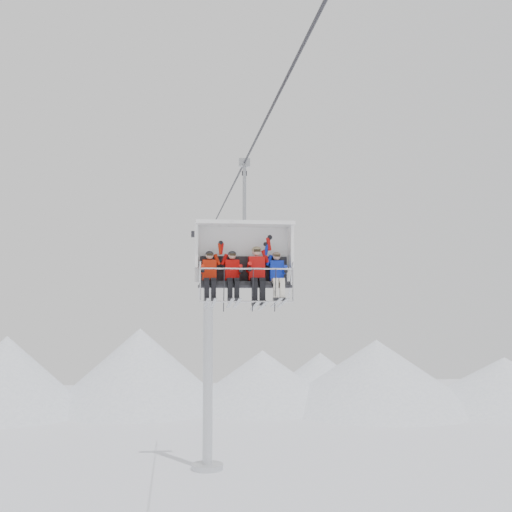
{
  "coord_description": "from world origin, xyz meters",
  "views": [
    {
      "loc": [
        -1.87,
        -14.86,
        9.47
      ],
      "look_at": [
        0.0,
        0.0,
        10.52
      ],
      "focal_mm": 45.0,
      "sensor_mm": 36.0,
      "label": 1
    }
  ],
  "objects": [
    {
      "name": "haul_cable",
      "position": [
        0.0,
        0.0,
        13.3
      ],
      "size": [
        0.06,
        50.0,
        0.06
      ],
      "primitive_type": "cylinder",
      "rotation": [
        1.57,
        0.0,
        0.0
      ],
      "color": "#2B2B30",
      "rests_on": "lift_tower_left"
    },
    {
      "name": "lift_tower_right",
      "position": [
        0.0,
        22.0,
        5.78
      ],
      "size": [
        2.0,
        1.8,
        13.48
      ],
      "color": "silver",
      "rests_on": "ground"
    },
    {
      "name": "skier_far_right",
      "position": [
        0.88,
        2.39,
        10.17
      ],
      "size": [
        0.37,
        1.69,
        1.5
      ],
      "color": "#0D26AE",
      "rests_on": "chairlift_carrier"
    },
    {
      "name": "skier_far_left",
      "position": [
        -0.96,
        2.39,
        10.18
      ],
      "size": [
        0.38,
        1.69,
        1.52
      ],
      "color": "#B61C07",
      "rests_on": "chairlift_carrier"
    },
    {
      "name": "skier_center_left",
      "position": [
        -0.34,
        2.39,
        10.18
      ],
      "size": [
        0.38,
        1.69,
        1.53
      ],
      "color": "#B20805",
      "rests_on": "chairlift_carrier"
    },
    {
      "name": "chairlift_carrier",
      "position": [
        0.0,
        2.72,
        10.74
      ],
      "size": [
        2.68,
        1.17,
        3.98
      ],
      "color": "black",
      "rests_on": "haul_cable"
    },
    {
      "name": "ridgeline",
      "position": [
        -1.58,
        42.05,
        2.84
      ],
      "size": [
        72.0,
        21.0,
        7.0
      ],
      "color": "white",
      "rests_on": "ground"
    },
    {
      "name": "skier_center_right",
      "position": [
        0.33,
        2.41,
        10.24
      ],
      "size": [
        0.44,
        1.69,
        1.73
      ],
      "color": "#B40C0A",
      "rests_on": "chairlift_carrier"
    }
  ]
}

